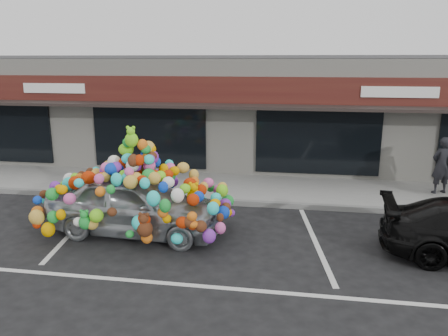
# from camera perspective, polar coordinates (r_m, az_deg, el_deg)

# --- Properties ---
(ground) EXTENTS (90.00, 90.00, 0.00)m
(ground) POSITION_cam_1_polar(r_m,az_deg,el_deg) (10.69, -3.49, -8.97)
(ground) COLOR black
(ground) RESTS_ON ground
(shop_building) EXTENTS (24.00, 7.20, 4.31)m
(shop_building) POSITION_cam_1_polar(r_m,az_deg,el_deg) (18.28, 2.29, 7.69)
(shop_building) COLOR beige
(shop_building) RESTS_ON ground
(sidewalk) EXTENTS (26.00, 3.00, 0.15)m
(sidewalk) POSITION_cam_1_polar(r_m,az_deg,el_deg) (14.37, 0.02, -2.55)
(sidewalk) COLOR gray
(sidewalk) RESTS_ON ground
(kerb) EXTENTS (26.00, 0.18, 0.16)m
(kerb) POSITION_cam_1_polar(r_m,az_deg,el_deg) (12.96, -1.06, -4.42)
(kerb) COLOR slate
(kerb) RESTS_ON ground
(parking_stripe_left) EXTENTS (0.73, 4.37, 0.01)m
(parking_stripe_left) POSITION_cam_1_polar(r_m,az_deg,el_deg) (11.94, -18.54, -7.17)
(parking_stripe_left) COLOR silver
(parking_stripe_left) RESTS_ON ground
(parking_stripe_mid) EXTENTS (0.73, 4.37, 0.01)m
(parking_stripe_mid) POSITION_cam_1_polar(r_m,az_deg,el_deg) (10.66, 11.81, -9.32)
(parking_stripe_mid) COLOR silver
(parking_stripe_mid) RESTS_ON ground
(lane_line) EXTENTS (14.00, 0.12, 0.01)m
(lane_line) POSITION_cam_1_polar(r_m,az_deg,el_deg) (8.40, 6.81, -15.83)
(lane_line) COLOR silver
(lane_line) RESTS_ON ground
(toy_car) EXTENTS (3.13, 4.71, 2.68)m
(toy_car) POSITION_cam_1_polar(r_m,az_deg,el_deg) (10.83, -11.54, -3.80)
(toy_car) COLOR gray
(toy_car) RESTS_ON ground
(pedestrian_a) EXTENTS (0.75, 0.63, 1.76)m
(pedestrian_a) POSITION_cam_1_polar(r_m,az_deg,el_deg) (14.87, 26.52, 0.32)
(pedestrian_a) COLOR black
(pedestrian_a) RESTS_ON sidewalk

